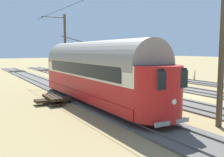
{
  "coord_description": "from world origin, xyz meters",
  "views": [
    {
      "loc": [
        15.4,
        14.84,
        3.68
      ],
      "look_at": [
        6.89,
        0.25,
        1.8
      ],
      "focal_mm": 40.86,
      "sensor_mm": 36.0,
      "label": 1
    }
  ],
  "objects": [
    {
      "name": "catenary_pole_mid_near",
      "position": [
        4.98,
        7.08,
        4.1
      ],
      "size": [
        2.91,
        0.28,
        7.87
      ],
      "color": "#4C3D28",
      "rests_on": "ground"
    },
    {
      "name": "catenary_pole_foreground",
      "position": [
        4.98,
        -14.2,
        4.1
      ],
      "size": [
        2.91,
        0.28,
        7.87
      ],
      "color": "#4C3D28",
      "rests_on": "ground"
    },
    {
      "name": "spare_tie_stack",
      "position": [
        10.22,
        -2.17,
        0.27
      ],
      "size": [
        2.4,
        2.4,
        0.54
      ],
      "color": "#382819",
      "rests_on": "ground"
    },
    {
      "name": "track_third_siding",
      "position": [
        2.53,
        -0.31,
        0.05
      ],
      "size": [
        2.8,
        80.0,
        0.18
      ],
      "color": "#56514C",
      "rests_on": "ground"
    },
    {
      "name": "ground_plane",
      "position": [
        0.0,
        0.0,
        0.0
      ],
      "size": [
        220.0,
        220.0,
        0.0
      ],
      "primitive_type": "plane",
      "color": "#937F51"
    },
    {
      "name": "track_adjacent_siding",
      "position": [
        -2.53,
        -0.31,
        0.05
      ],
      "size": [
        2.8,
        80.0,
        0.18
      ],
      "color": "#56514C",
      "rests_on": "ground"
    },
    {
      "name": "track_outer_siding",
      "position": [
        7.6,
        -0.31,
        0.05
      ],
      "size": [
        2.8,
        80.0,
        0.18
      ],
      "color": "#56514C",
      "rests_on": "ground"
    },
    {
      "name": "track_end_bumper",
      "position": [
        -2.53,
        -14.09,
        0.4
      ],
      "size": [
        1.8,
        0.6,
        0.8
      ],
      "primitive_type": "cube",
      "color": "#B2A519",
      "rests_on": "ground"
    },
    {
      "name": "vintage_streetcar",
      "position": [
        7.6,
        -0.94,
        2.25
      ],
      "size": [
        2.65,
        15.55,
        4.84
      ],
      "color": "red",
      "rests_on": "ground"
    },
    {
      "name": "switch_stand",
      "position": [
        -8.83,
        -6.73,
        0.7
      ],
      "size": [
        0.5,
        0.3,
        1.24
      ],
      "color": "black",
      "rests_on": "ground"
    }
  ]
}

